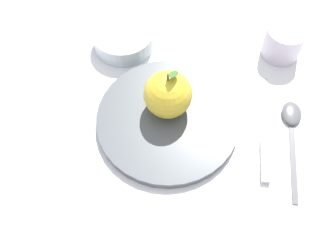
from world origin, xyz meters
TOP-DOWN VIEW (x-y plane):
  - ground_plane at (0.00, 0.00)m, footprint 2.40×2.40m
  - dinner_plate at (-0.01, 0.01)m, footprint 0.24×0.24m
  - apple at (-0.00, 0.03)m, footprint 0.08×0.08m
  - side_bowl at (-0.02, 0.20)m, footprint 0.12×0.12m
  - cup at (0.25, 0.07)m, footprint 0.07×0.07m
  - knife at (0.13, -0.08)m, footprint 0.11×0.19m
  - spoon at (0.18, -0.08)m, footprint 0.11×0.17m

SIDE VIEW (x-z plane):
  - ground_plane at x=0.00m, z-range 0.00..0.00m
  - knife at x=0.13m, z-range 0.00..0.01m
  - spoon at x=0.18m, z-range 0.00..0.01m
  - dinner_plate at x=-0.01m, z-range 0.00..0.02m
  - side_bowl at x=-0.02m, z-range 0.00..0.04m
  - cup at x=0.25m, z-range 0.00..0.07m
  - apple at x=0.00m, z-range 0.01..0.10m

